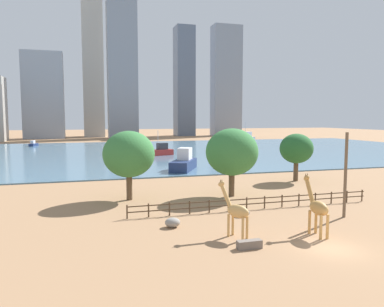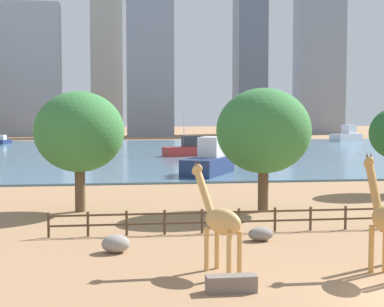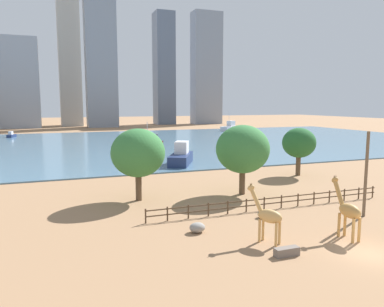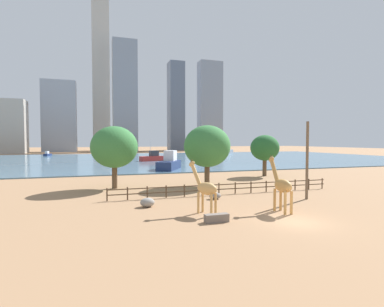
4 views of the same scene
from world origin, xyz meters
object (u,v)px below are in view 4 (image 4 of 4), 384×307
utility_pole (307,160)px  boat_tug (48,154)px  giraffe_tall (282,185)px  tree_left_large (207,146)px  boat_sailboat (152,157)px  giraffe_companion (205,188)px  feeding_trough (217,218)px  tree_right_tall (114,147)px  boulder_by_pole (147,202)px  boat_barge (169,163)px  boulder_near_fence (215,196)px  boat_ferry (226,150)px  tree_center_broad (265,148)px

utility_pole → boat_tug: 107.04m
giraffe_tall → tree_left_large: (-0.79, 15.65, 2.98)m
utility_pole → boat_sailboat: 60.16m
giraffe_companion → feeding_trough: 3.18m
feeding_trough → tree_right_tall: bearing=108.9°
boulder_by_pole → tree_left_large: tree_left_large is taller
boat_sailboat → boat_barge: bearing=68.2°
utility_pole → boat_tug: utility_pole is taller
boulder_near_fence → boulder_by_pole: boulder_by_pole is taller
utility_pole → tree_left_large: tree_left_large is taller
boat_barge → tree_left_large: bearing=27.5°
giraffe_tall → boulder_by_pole: giraffe_tall is taller
boulder_near_fence → boat_tug: (-29.53, 96.98, 0.48)m
boulder_near_fence → boulder_by_pole: bearing=-167.9°
tree_left_large → boat_tug: bearing=109.9°
boat_sailboat → boat_ferry: bearing=-154.5°
giraffe_companion → feeding_trough: bearing=148.3°
boulder_near_fence → boat_ferry: 108.66m
feeding_trough → tree_left_large: size_ratio=0.22×
giraffe_companion → boat_sailboat: bearing=-36.0°
utility_pole → boulder_by_pole: (-16.10, 1.33, -3.55)m
boulder_near_fence → feeding_trough: bearing=-111.3°
giraffe_companion → boat_tug: (-26.45, 102.45, -1.27)m
boulder_by_pole → boat_ferry: (52.54, 100.28, 1.05)m
tree_left_large → tree_right_tall: bearing=173.1°
boulder_near_fence → tree_center_broad: tree_center_broad is taller
utility_pole → boat_ferry: 107.98m
tree_center_broad → tree_right_tall: bearing=-166.7°
boulder_near_fence → boulder_by_pole: size_ratio=0.97×
giraffe_companion → utility_pole: (11.99, 2.60, 1.87)m
tree_right_tall → utility_pole: bearing=-35.5°
boulder_by_pole → tree_right_tall: (-2.21, 11.72, 4.75)m
tree_center_broad → boat_tug: 92.68m
giraffe_companion → tree_left_large: 15.56m
tree_center_broad → tree_right_tall: size_ratio=0.89×
giraffe_companion → boat_ferry: bearing=-54.9°
boulder_by_pole → feeding_trough: (4.03, -6.56, -0.11)m
giraffe_tall → utility_pole: (5.73, 4.02, 1.71)m
tree_center_broad → boulder_by_pole: bearing=-142.2°
tree_center_broad → boat_barge: bearing=131.7°
tree_right_tall → boat_sailboat: tree_right_tall is taller
tree_right_tall → boulder_near_fence: bearing=-47.3°
utility_pole → tree_center_broad: utility_pole is taller
boulder_near_fence → boat_sailboat: 57.11m
tree_left_large → giraffe_tall: bearing=-87.1°
giraffe_tall → boat_barge: bearing=0.7°
giraffe_tall → tree_left_large: tree_left_large is taller
tree_left_large → boat_tug: tree_left_large is taller
boat_sailboat → tree_left_large: bearing=69.2°
utility_pole → tree_center_broad: bearing=70.8°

